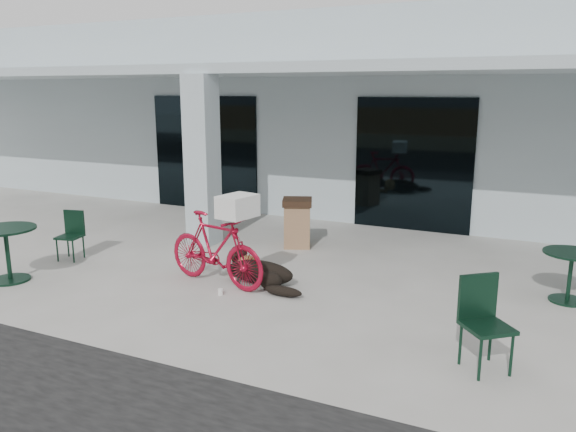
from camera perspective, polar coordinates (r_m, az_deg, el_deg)
The scene contains 15 objects.
ground at distance 8.19m, azimuth -8.46°, elevation -7.74°, with size 80.00×80.00×0.00m, color #B1ADA6.
building at distance 15.49m, azimuth 9.05°, elevation 10.36°, with size 22.00×7.00×4.50m, color #B1C2C9.
storefront_glass_left at distance 13.68m, azimuth -8.42°, elevation 6.30°, with size 2.80×0.06×2.70m, color black.
storefront_glass_right at distance 11.72m, azimuth 12.57°, elevation 5.08°, with size 2.40×0.06×2.70m, color black.
column at distance 10.51m, azimuth -8.70°, elevation 5.55°, with size 0.50×0.50×3.12m, color #B1C2C9.
overhang at distance 10.86m, azimuth 1.78°, elevation 14.64°, with size 22.00×2.80×0.18m, color #B1C2C9.
bicycle at distance 8.37m, azimuth -7.37°, elevation -3.35°, with size 0.51×1.81×1.09m, color maroon.
laundry_basket at distance 7.90m, azimuth -5.15°, elevation 0.99°, with size 0.53×0.39×0.32m, color white.
dog at distance 8.42m, azimuth -2.82°, elevation -5.57°, with size 1.23×0.41×0.41m, color black, non-canonical shape.
cup_near_dog at distance 8.08m, azimuth -6.88°, elevation -7.65°, with size 0.07×0.07×0.09m, color white.
cafe_table_near at distance 9.47m, azimuth -26.59°, elevation -3.52°, with size 0.89×0.89×0.83m, color black, non-canonical shape.
cafe_chair_near at distance 10.23m, azimuth -21.31°, elevation -1.91°, with size 0.38×0.41×0.83m, color black, non-canonical shape.
cafe_table_far at distance 8.59m, azimuth 26.71°, elevation -5.55°, with size 0.75×0.75×0.71m, color black, non-canonical shape.
cafe_chair_far_a at distance 6.17m, azimuth 19.59°, elevation -10.46°, with size 0.44×0.49×0.98m, color black, non-canonical shape.
trash_receptacle at distance 10.32m, azimuth 0.94°, elevation -0.69°, with size 0.53×0.53×0.90m, color #8F6A4A, non-canonical shape.
Camera 1 is at (4.29, -6.37, 2.84)m, focal length 35.00 mm.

